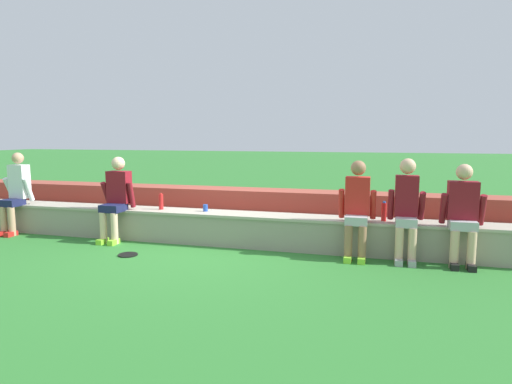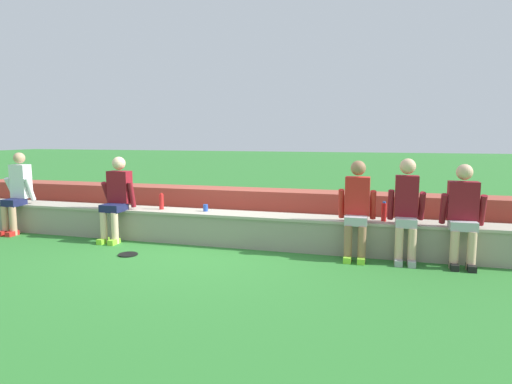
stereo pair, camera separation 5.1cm
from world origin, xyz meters
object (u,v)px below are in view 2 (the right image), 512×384
object	(u,v)px
person_far_left	(17,191)
frisbee	(128,254)
person_far_right	(463,212)
person_left_of_center	(117,196)
person_center	(357,207)
water_bottle_center_gap	(161,202)
plastic_cup_middle	(206,208)
person_right_of_center	(406,207)
water_bottle_mid_left	(384,212)

from	to	relation	value
person_far_left	frisbee	size ratio (longest dim) A/B	5.09
person_far_left	person_far_right	size ratio (longest dim) A/B	1.05
person_left_of_center	person_far_right	xyz separation A→B (m)	(5.17, -0.02, -0.01)
person_far_left	person_center	bearing A→B (deg)	-0.22
person_far_left	water_bottle_center_gap	size ratio (longest dim) A/B	5.29
plastic_cup_middle	person_left_of_center	bearing A→B (deg)	-169.21
person_far_left	person_right_of_center	bearing A→B (deg)	0.05
person_far_left	water_bottle_mid_left	xyz separation A→B (m)	(6.20, 0.20, -0.10)
person_far_right	frisbee	bearing A→B (deg)	-170.51
person_far_left	water_bottle_mid_left	world-z (taller)	person_far_left
person_center	frisbee	distance (m)	3.33
person_far_right	water_bottle_mid_left	xyz separation A→B (m)	(-0.99, 0.24, -0.08)
person_left_of_center	plastic_cup_middle	distance (m)	1.48
person_far_left	frisbee	world-z (taller)	person_far_left
person_far_left	plastic_cup_middle	size ratio (longest dim) A/B	12.85
person_left_of_center	water_bottle_center_gap	bearing A→B (deg)	21.00
water_bottle_center_gap	plastic_cup_middle	distance (m)	0.78
frisbee	person_far_left	bearing A→B (deg)	163.61
water_bottle_center_gap	person_right_of_center	bearing A→B (deg)	-3.55
person_far_left	plastic_cup_middle	xyz separation A→B (m)	(3.45, 0.26, -0.18)
person_center	person_right_of_center	size ratio (longest dim) A/B	0.97
person_center	person_left_of_center	bearing A→B (deg)	179.89
person_far_left	water_bottle_center_gap	distance (m)	2.69
person_left_of_center	person_right_of_center	world-z (taller)	person_right_of_center
person_center	water_bottle_mid_left	xyz separation A→B (m)	(0.37, 0.23, -0.09)
person_left_of_center	person_far_right	world-z (taller)	person_left_of_center
person_far_right	plastic_cup_middle	size ratio (longest dim) A/B	12.19
person_far_right	water_bottle_mid_left	distance (m)	1.02
person_left_of_center	person_right_of_center	size ratio (longest dim) A/B	0.97
person_left_of_center	person_right_of_center	xyz separation A→B (m)	(4.47, 0.02, 0.02)
water_bottle_mid_left	plastic_cup_middle	xyz separation A→B (m)	(-2.75, 0.06, -0.08)
person_right_of_center	water_bottle_center_gap	bearing A→B (deg)	176.45
plastic_cup_middle	person_far_left	bearing A→B (deg)	-175.69
person_right_of_center	water_bottle_center_gap	xyz separation A→B (m)	(-3.81, 0.24, -0.12)
person_center	plastic_cup_middle	world-z (taller)	person_center
person_far_right	plastic_cup_middle	distance (m)	3.75
person_far_right	water_bottle_mid_left	world-z (taller)	person_far_right
person_far_right	person_left_of_center	bearing A→B (deg)	179.80
person_center	person_right_of_center	distance (m)	0.65
person_left_of_center	frisbee	xyz separation A→B (m)	(0.66, -0.77, -0.72)
person_right_of_center	person_far_right	bearing A→B (deg)	-3.10
person_center	water_bottle_center_gap	distance (m)	3.17
frisbee	water_bottle_mid_left	bearing A→B (deg)	15.68
plastic_cup_middle	water_bottle_center_gap	bearing A→B (deg)	-178.64
water_bottle_center_gap	plastic_cup_middle	bearing A→B (deg)	1.36
person_far_right	frisbee	size ratio (longest dim) A/B	4.83
water_bottle_mid_left	frisbee	size ratio (longest dim) A/B	1.01
person_left_of_center	plastic_cup_middle	size ratio (longest dim) A/B	12.42
person_left_of_center	frisbee	bearing A→B (deg)	-49.31
person_center	frisbee	xyz separation A→B (m)	(-3.16, -0.76, -0.72)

